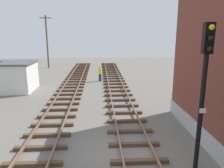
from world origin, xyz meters
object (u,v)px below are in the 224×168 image
object	(u,v)px
utility_pole_far	(47,41)
track_worker_foreground	(100,73)
signal_mast	(204,83)
parked_car_red	(7,67)
control_hut	(18,76)

from	to	relation	value
utility_pole_far	track_worker_foreground	size ratio (longest dim) A/B	4.31
signal_mast	parked_car_red	xyz separation A→B (m)	(-16.45, 22.41, -2.71)
control_hut	utility_pole_far	bearing A→B (deg)	91.20
utility_pole_far	parked_car_red	bearing A→B (deg)	-134.77
utility_pole_far	track_worker_foreground	distance (m)	13.40
signal_mast	track_worker_foreground	distance (m)	17.49
parked_car_red	track_worker_foreground	xyz separation A→B (m)	(12.67, -5.55, 0.03)
control_hut	track_worker_foreground	bearing A→B (deg)	25.23
utility_pole_far	track_worker_foreground	world-z (taller)	utility_pole_far
signal_mast	parked_car_red	size ratio (longest dim) A/B	1.38
track_worker_foreground	parked_car_red	bearing A→B (deg)	156.35
signal_mast	track_worker_foreground	size ratio (longest dim) A/B	3.09
track_worker_foreground	utility_pole_far	bearing A→B (deg)	128.70
signal_mast	control_hut	bearing A→B (deg)	131.38
signal_mast	control_hut	size ratio (longest dim) A/B	1.52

